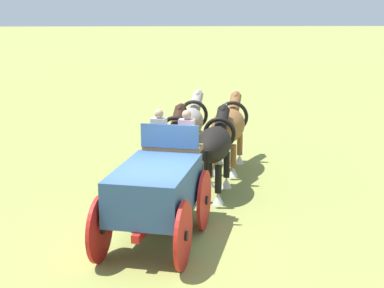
# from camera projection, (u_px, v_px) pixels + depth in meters

# --- Properties ---
(ground_plane) EXTENTS (220.00, 220.00, 0.00)m
(ground_plane) POSITION_uv_depth(u_px,v_px,m) (156.00, 244.00, 13.06)
(ground_plane) COLOR olive
(show_wagon) EXTENTS (5.81, 2.61, 2.70)m
(show_wagon) POSITION_uv_depth(u_px,v_px,m) (157.00, 188.00, 12.94)
(show_wagon) COLOR #2D4C7A
(show_wagon) RESTS_ON ground
(draft_horse_rear_near) EXTENTS (3.15, 1.42, 2.20)m
(draft_horse_rear_near) POSITION_uv_depth(u_px,v_px,m) (168.00, 144.00, 16.40)
(draft_horse_rear_near) COLOR #331E14
(draft_horse_rear_near) RESTS_ON ground
(draft_horse_rear_off) EXTENTS (3.03, 1.37, 2.24)m
(draft_horse_rear_off) POSITION_uv_depth(u_px,v_px,m) (215.00, 145.00, 16.14)
(draft_horse_rear_off) COLOR black
(draft_horse_rear_off) RESTS_ON ground
(draft_horse_lead_near) EXTENTS (3.17, 1.43, 2.24)m
(draft_horse_lead_near) POSITION_uv_depth(u_px,v_px,m) (188.00, 124.00, 18.86)
(draft_horse_lead_near) COLOR #9E998E
(draft_horse_lead_near) RESTS_ON ground
(draft_horse_lead_off) EXTENTS (3.12, 1.48, 2.24)m
(draft_horse_lead_off) POSITION_uv_depth(u_px,v_px,m) (229.00, 126.00, 18.59)
(draft_horse_lead_off) COLOR brown
(draft_horse_lead_off) RESTS_ON ground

